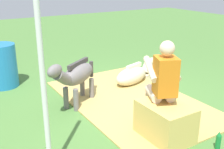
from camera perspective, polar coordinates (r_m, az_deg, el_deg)
ground_plane at (r=5.06m, az=1.81°, el=-6.22°), size 24.00×24.00×0.00m
hay_patch at (r=5.25m, az=3.77°, el=-5.14°), size 3.31×2.03×0.02m
hay_bale at (r=4.07m, az=10.62°, el=-9.27°), size 0.75×0.55×0.51m
person_seated at (r=3.99m, az=10.07°, el=-1.59°), size 0.72×0.58×1.39m
pony_standing at (r=4.91m, az=-7.29°, el=-0.21°), size 0.90×1.18×0.92m
pony_lying at (r=6.06m, az=4.50°, el=0.05°), size 0.66×1.35×0.42m
soda_bottle at (r=4.07m, az=20.64°, el=-12.36°), size 0.07×0.07×0.26m
water_barrel at (r=6.19m, az=-21.32°, el=1.65°), size 0.60×0.60×0.89m
tent_pole_left at (r=3.02m, az=-13.72°, el=-1.35°), size 0.06×0.06×2.28m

